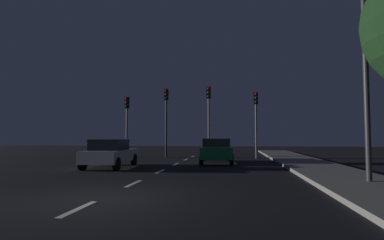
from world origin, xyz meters
TOP-DOWN VIEW (x-y plane):
  - ground_plane at (0.00, 7.00)m, footprint 80.00×80.00m
  - sidewalk_curb_right at (7.50, 7.00)m, footprint 3.00×40.00m
  - lane_stripe_nearest at (0.00, -1.20)m, footprint 0.16×1.60m
  - lane_stripe_second at (0.00, 2.60)m, footprint 0.16×1.60m
  - lane_stripe_third at (0.00, 6.40)m, footprint 0.16×1.60m
  - lane_stripe_fourth at (0.00, 10.20)m, footprint 0.16×1.60m
  - lane_stripe_fifth at (0.00, 14.00)m, footprint 0.16×1.60m
  - lane_stripe_sixth at (0.00, 17.80)m, footprint 0.16×1.60m
  - traffic_signal_far_left at (-5.04, 15.80)m, footprint 0.32×0.38m
  - traffic_signal_center_left at (-1.85, 15.80)m, footprint 0.32×0.38m
  - traffic_signal_center_right at (1.48, 15.80)m, footprint 0.32×0.38m
  - traffic_signal_far_right at (5.04, 15.80)m, footprint 0.32×0.38m
  - car_stopped_ahead at (2.32, 11.44)m, footprint 2.14×4.33m
  - car_adjacent_lane at (-2.98, 7.68)m, footprint 2.07×4.18m
  - street_lamp_right at (7.57, 3.16)m, footprint 1.68×0.36m

SIDE VIEW (x-z plane):
  - ground_plane at x=0.00m, z-range 0.00..0.00m
  - lane_stripe_nearest at x=0.00m, z-range 0.00..0.01m
  - lane_stripe_second at x=0.00m, z-range 0.00..0.01m
  - lane_stripe_third at x=0.00m, z-range 0.00..0.01m
  - lane_stripe_fourth at x=0.00m, z-range 0.00..0.01m
  - lane_stripe_fifth at x=0.00m, z-range 0.00..0.01m
  - lane_stripe_sixth at x=0.00m, z-range 0.00..0.01m
  - sidewalk_curb_right at x=7.50m, z-range 0.00..0.15m
  - car_adjacent_lane at x=-2.98m, z-range 0.01..1.49m
  - car_stopped_ahead at x=2.32m, z-range 0.02..1.52m
  - traffic_signal_far_left at x=-5.04m, z-range 0.97..5.75m
  - traffic_signal_far_right at x=5.04m, z-range 0.99..5.97m
  - traffic_signal_center_left at x=-1.85m, z-range 1.05..6.42m
  - traffic_signal_center_right at x=1.48m, z-range 1.06..6.53m
  - street_lamp_right at x=7.57m, z-range 0.73..8.53m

